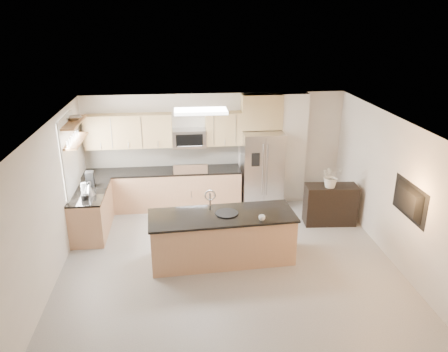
{
  "coord_description": "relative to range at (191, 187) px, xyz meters",
  "views": [
    {
      "loc": [
        -0.8,
        -6.54,
        4.33
      ],
      "look_at": [
        0.01,
        1.3,
        1.34
      ],
      "focal_mm": 35.0,
      "sensor_mm": 36.0,
      "label": 1
    }
  ],
  "objects": [
    {
      "name": "island",
      "position": [
        0.49,
        -2.42,
        -0.02
      ],
      "size": [
        2.68,
        1.1,
        1.33
      ],
      "rotation": [
        0.0,
        0.0,
        0.06
      ],
      "color": "tan",
      "rests_on": "floor"
    },
    {
      "name": "wall_left",
      "position": [
        -2.4,
        -2.92,
        0.83
      ],
      "size": [
        0.02,
        6.5,
        2.6
      ],
      "primitive_type": "cube",
      "color": "silver",
      "rests_on": "floor"
    },
    {
      "name": "kettle",
      "position": [
        -2.02,
        -1.29,
        0.57
      ],
      "size": [
        0.22,
        0.22,
        0.27
      ],
      "color": "#B3B3B6",
      "rests_on": "left_counter"
    },
    {
      "name": "wall_back",
      "position": [
        0.6,
        0.33,
        0.83
      ],
      "size": [
        6.0,
        0.02,
        2.6
      ],
      "primitive_type": "cube",
      "color": "silver",
      "rests_on": "floor"
    },
    {
      "name": "credenza",
      "position": [
        2.96,
        -1.19,
        -0.04
      ],
      "size": [
        1.12,
        0.53,
        0.87
      ],
      "primitive_type": "cube",
      "rotation": [
        0.0,
        0.0,
        -0.07
      ],
      "color": "black",
      "rests_on": "floor"
    },
    {
      "name": "platter",
      "position": [
        0.58,
        -2.4,
        0.45
      ],
      "size": [
        0.54,
        0.54,
        0.02
      ],
      "primitive_type": "cylinder",
      "rotation": [
        0.0,
        0.0,
        0.41
      ],
      "color": "black",
      "rests_on": "island"
    },
    {
      "name": "shelf_upper",
      "position": [
        -2.25,
        -0.97,
        1.85
      ],
      "size": [
        0.3,
        1.2,
        0.04
      ],
      "primitive_type": "cube",
      "color": "olive",
      "rests_on": "wall_left"
    },
    {
      "name": "upper_cabinets",
      "position": [
        -0.7,
        0.16,
        1.35
      ],
      "size": [
        3.5,
        0.33,
        0.75
      ],
      "color": "tan",
      "rests_on": "wall_back"
    },
    {
      "name": "ceiling_fixture",
      "position": [
        0.2,
        -1.32,
        2.09
      ],
      "size": [
        1.0,
        0.5,
        0.06
      ],
      "primitive_type": "cube",
      "color": "white",
      "rests_on": "ceiling"
    },
    {
      "name": "coffee_maker",
      "position": [
        -2.1,
        -0.8,
        0.59
      ],
      "size": [
        0.18,
        0.22,
        0.31
      ],
      "color": "black",
      "rests_on": "left_counter"
    },
    {
      "name": "wall_right",
      "position": [
        3.6,
        -2.92,
        0.83
      ],
      "size": [
        0.02,
        6.5,
        2.6
      ],
      "primitive_type": "cube",
      "color": "silver",
      "rests_on": "floor"
    },
    {
      "name": "ceiling",
      "position": [
        0.6,
        -2.92,
        2.13
      ],
      "size": [
        6.0,
        6.5,
        0.02
      ],
      "primitive_type": "cube",
      "color": "white",
      "rests_on": "wall_back"
    },
    {
      "name": "range",
      "position": [
        0.0,
        0.0,
        0.0
      ],
      "size": [
        0.76,
        0.64,
        1.14
      ],
      "color": "black",
      "rests_on": "floor"
    },
    {
      "name": "partition_column",
      "position": [
        2.42,
        0.18,
        0.83
      ],
      "size": [
        0.6,
        0.3,
        2.6
      ],
      "primitive_type": "cube",
      "color": "silver",
      "rests_on": "floor"
    },
    {
      "name": "shelf_lower",
      "position": [
        -2.25,
        -0.97,
        1.48
      ],
      "size": [
        0.3,
        1.2,
        0.04
      ],
      "primitive_type": "cube",
      "color": "olive",
      "rests_on": "wall_left"
    },
    {
      "name": "refrigerator",
      "position": [
        1.66,
        -0.05,
        0.42
      ],
      "size": [
        0.92,
        0.78,
        1.78
      ],
      "color": "#B3B3B6",
      "rests_on": "floor"
    },
    {
      "name": "window",
      "position": [
        -2.38,
        -1.07,
        1.18
      ],
      "size": [
        0.04,
        1.15,
        1.65
      ],
      "color": "white",
      "rests_on": "wall_left"
    },
    {
      "name": "left_counter",
      "position": [
        -2.07,
        -1.07,
        -0.01
      ],
      "size": [
        0.66,
        1.5,
        0.92
      ],
      "color": "tan",
      "rests_on": "floor"
    },
    {
      "name": "blender",
      "position": [
        -2.08,
        -1.51,
        0.6
      ],
      "size": [
        0.15,
        0.15,
        0.34
      ],
      "color": "black",
      "rests_on": "left_counter"
    },
    {
      "name": "microwave",
      "position": [
        0.0,
        0.12,
        1.16
      ],
      "size": [
        0.76,
        0.4,
        0.4
      ],
      "color": "#B3B3B6",
      "rests_on": "upper_cabinets"
    },
    {
      "name": "bowl",
      "position": [
        -2.25,
        -0.83,
        1.91
      ],
      "size": [
        0.46,
        0.46,
        0.09
      ],
      "primitive_type": "imported",
      "rotation": [
        0.0,
        0.0,
        0.33
      ],
      "color": "#B3B3B6",
      "rests_on": "shelf_upper"
    },
    {
      "name": "wall_front",
      "position": [
        0.6,
        -6.17,
        0.83
      ],
      "size": [
        6.0,
        0.02,
        2.6
      ],
      "primitive_type": "cube",
      "color": "silver",
      "rests_on": "floor"
    },
    {
      "name": "flower_vase",
      "position": [
        2.9,
        -1.25,
        0.76
      ],
      "size": [
        0.72,
        0.64,
        0.72
      ],
      "primitive_type": "imported",
      "rotation": [
        0.0,
        0.0,
        0.12
      ],
      "color": "beige",
      "rests_on": "credenza"
    },
    {
      "name": "cup",
      "position": [
        1.16,
        -2.72,
        0.48
      ],
      "size": [
        0.15,
        0.15,
        0.09
      ],
      "primitive_type": "imported",
      "rotation": [
        0.0,
        0.0,
        0.42
      ],
      "color": "white",
      "rests_on": "island"
    },
    {
      "name": "floor",
      "position": [
        0.6,
        -2.92,
        -0.47
      ],
      "size": [
        6.5,
        6.5,
        0.0
      ],
      "primitive_type": "plane",
      "color": "#A7A39F",
      "rests_on": "ground"
    },
    {
      "name": "television",
      "position": [
        3.51,
        -3.12,
        0.88
      ],
      "size": [
        0.14,
        1.08,
        0.62
      ],
      "primitive_type": "imported",
      "rotation": [
        0.0,
        0.0,
        1.57
      ],
      "color": "black",
      "rests_on": "wall_right"
    },
    {
      "name": "back_counter",
      "position": [
        -0.63,
        0.01,
        -0.0
      ],
      "size": [
        3.55,
        0.66,
        1.44
      ],
      "color": "tan",
      "rests_on": "floor"
    }
  ]
}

